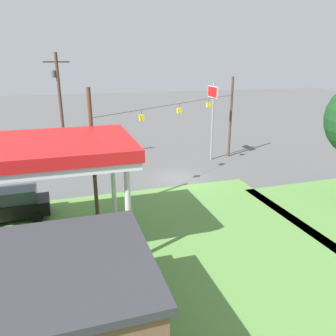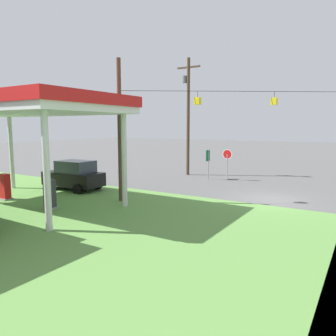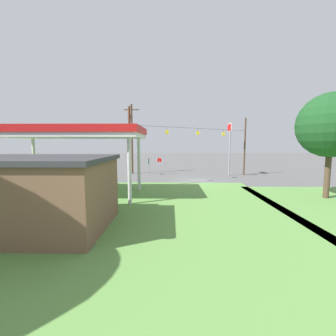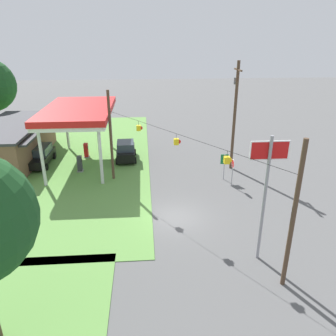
{
  "view_description": "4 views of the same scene",
  "coord_description": "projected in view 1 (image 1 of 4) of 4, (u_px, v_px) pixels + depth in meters",
  "views": [
    {
      "loc": [
        8.56,
        24.58,
        9.45
      ],
      "look_at": [
        2.11,
        3.81,
        2.34
      ],
      "focal_mm": 35.0,
      "sensor_mm": 36.0,
      "label": 1
    },
    {
      "loc": [
        -4.83,
        19.35,
        4.29
      ],
      "look_at": [
        5.48,
        2.67,
        1.81
      ],
      "focal_mm": 35.0,
      "sensor_mm": 36.0,
      "label": 2
    },
    {
      "loc": [
        3.19,
        27.0,
        4.49
      ],
      "look_at": [
        3.54,
        0.55,
        1.6
      ],
      "focal_mm": 24.0,
      "sensor_mm": 36.0,
      "label": 3
    },
    {
      "loc": [
        -20.52,
        2.11,
        12.26
      ],
      "look_at": [
        5.11,
        0.15,
        1.78
      ],
      "focal_mm": 35.0,
      "sensor_mm": 36.0,
      "label": 4
    }
  ],
  "objects": [
    {
      "name": "route_sign",
      "position": [
        95.0,
        150.0,
        29.89
      ],
      "size": [
        0.1,
        0.7,
        2.4
      ],
      "color": "gray",
      "rests_on": "ground"
    },
    {
      "name": "signal_span_gantry",
      "position": [
        179.0,
        128.0,
        26.33
      ],
      "size": [
        14.72,
        10.24,
        8.05
      ],
      "color": "#4C3828",
      "rests_on": "ground"
    },
    {
      "name": "fuel_pump_near",
      "position": [
        65.0,
        235.0,
        17.26
      ],
      "size": [
        0.71,
        0.56,
        1.56
      ],
      "color": "gray",
      "rests_on": "ground"
    },
    {
      "name": "car_at_pumps_rear",
      "position": [
        4.0,
        292.0,
        12.67
      ],
      "size": [
        5.15,
        2.12,
        1.87
      ],
      "rotation": [
        0.0,
        0.0,
        3.14
      ],
      "color": "black",
      "rests_on": "ground"
    },
    {
      "name": "car_at_pumps_front",
      "position": [
        15.0,
        204.0,
        20.25
      ],
      "size": [
        4.24,
        2.23,
        2.03
      ],
      "rotation": [
        0.0,
        0.0,
        0.04
      ],
      "color": "black",
      "rests_on": "ground"
    },
    {
      "name": "gas_station_canopy",
      "position": [
        11.0,
        154.0,
        15.28
      ],
      "size": [
        11.39,
        6.32,
        5.85
      ],
      "color": "silver",
      "rests_on": "ground"
    },
    {
      "name": "utility_pole_main",
      "position": [
        60.0,
        106.0,
        29.14
      ],
      "size": [
        2.2,
        0.44,
        10.2
      ],
      "color": "#4C3828",
      "rests_on": "ground"
    },
    {
      "name": "stop_sign_overhead",
      "position": [
        212.0,
        107.0,
        31.4
      ],
      "size": [
        0.22,
        2.11,
        7.51
      ],
      "color": "gray",
      "rests_on": "ground"
    },
    {
      "name": "stop_sign_roadside",
      "position": [
        111.0,
        147.0,
        30.61
      ],
      "size": [
        0.8,
        0.08,
        2.5
      ],
      "rotation": [
        0.0,
        0.0,
        3.14
      ],
      "color": "#99999E",
      "rests_on": "ground"
    },
    {
      "name": "ground_plane",
      "position": [
        179.0,
        179.0,
        27.67
      ],
      "size": [
        160.0,
        160.0,
        0.0
      ],
      "primitive_type": "plane",
      "color": "#565656"
    }
  ]
}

